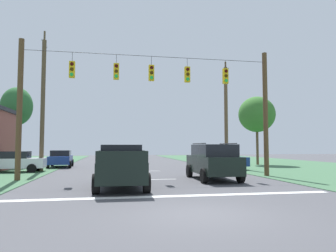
{
  "coord_description": "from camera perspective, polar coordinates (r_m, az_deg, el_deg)",
  "views": [
    {
      "loc": [
        -2.45,
        -8.5,
        1.88
      ],
      "look_at": [
        0.61,
        8.2,
        2.99
      ],
      "focal_mm": 33.32,
      "sensor_mm": 36.0,
      "label": 1
    }
  ],
  "objects": [
    {
      "name": "lane_dash_1",
      "position": [
        23.91,
        -4.51,
        -8.22
      ],
      "size": [
        2.5,
        0.15,
        0.01
      ],
      "primitive_type": "cube",
      "rotation": [
        0.0,
        0.0,
        1.57
      ],
      "color": "white",
      "rests_on": "ground"
    },
    {
      "name": "pickup_truck",
      "position": [
        14.6,
        -8.54,
        -7.27
      ],
      "size": [
        2.38,
        5.44,
        1.95
      ],
      "color": "black",
      "rests_on": "ground"
    },
    {
      "name": "tree_roadside_far_right",
      "position": [
        33.18,
        15.93,
        2.04
      ],
      "size": [
        3.7,
        3.7,
        6.97
      ],
      "color": "brown",
      "rests_on": "ground"
    },
    {
      "name": "distant_car_far_parked",
      "position": [
        29.78,
        -19.01,
        -5.63
      ],
      "size": [
        2.19,
        4.38,
        1.52
      ],
      "color": "navy",
      "rests_on": "ground"
    },
    {
      "name": "lane_dash_0",
      "position": [
        17.92,
        -2.49,
        -9.74
      ],
      "size": [
        2.5,
        0.15,
        0.01
      ],
      "primitive_type": "cube",
      "rotation": [
        0.0,
        0.0,
        1.57
      ],
      "color": "white",
      "rests_on": "ground"
    },
    {
      "name": "suv_black",
      "position": [
        17.84,
        8.21,
        -6.33
      ],
      "size": [
        2.29,
        4.84,
        2.05
      ],
      "color": "black",
      "rests_on": "ground"
    },
    {
      "name": "lane_dash_2",
      "position": [
        29.88,
        -5.7,
        -7.32
      ],
      "size": [
        2.5,
        0.15,
        0.01
      ],
      "primitive_type": "cube",
      "rotation": [
        0.0,
        0.0,
        1.57
      ],
      "color": "white",
      "rests_on": "ground"
    },
    {
      "name": "distant_car_oncoming",
      "position": [
        25.09,
        9.43,
        -6.18
      ],
      "size": [
        4.36,
        2.14,
        1.52
      ],
      "color": "navy",
      "rests_on": "ground"
    },
    {
      "name": "ground_plane",
      "position": [
        9.04,
        5.8,
        -15.7
      ],
      "size": [
        120.0,
        120.0,
        0.0
      ],
      "primitive_type": "plane",
      "color": "#47474C"
    },
    {
      "name": "overhead_signal_span",
      "position": [
        18.66,
        -3.05,
        4.24
      ],
      "size": [
        15.0,
        0.31,
        7.91
      ],
      "color": "brown",
      "rests_on": "ground"
    },
    {
      "name": "utility_pole_near_left",
      "position": [
        25.53,
        -21.93,
        3.94
      ],
      "size": [
        0.32,
        1.85,
        10.74
      ],
      "color": "brown",
      "rests_on": "ground"
    },
    {
      "name": "stop_bar_stripe",
      "position": [
        12.05,
        1.53,
        -12.68
      ],
      "size": [
        12.58,
        0.45,
        0.01
      ],
      "primitive_type": "cube",
      "color": "white",
      "rests_on": "ground"
    },
    {
      "name": "shoulder_grass_right",
      "position": [
        29.11,
        25.77,
        -7.04
      ],
      "size": [
        16.0,
        80.0,
        0.03
      ],
      "primitive_type": "cube",
      "color": "#3D6644",
      "rests_on": "ground"
    },
    {
      "name": "utility_pole_mid_right",
      "position": [
        28.19,
        10.57,
        1.88
      ],
      "size": [
        0.31,
        1.52,
        9.47
      ],
      "color": "brown",
      "rests_on": "ground"
    },
    {
      "name": "lane_dash_3",
      "position": [
        38.37,
        -6.75,
        -6.52
      ],
      "size": [
        2.5,
        0.15,
        0.01
      ],
      "primitive_type": "cube",
      "rotation": [
        0.0,
        0.0,
        1.57
      ],
      "color": "white",
      "rests_on": "ground"
    },
    {
      "name": "distant_car_crossing_white",
      "position": [
        25.26,
        -26.42,
        -5.82
      ],
      "size": [
        4.37,
        2.15,
        1.52
      ],
      "color": "silver",
      "rests_on": "ground"
    },
    {
      "name": "tree_roadside_right",
      "position": [
        31.92,
        -25.95,
        3.14
      ],
      "size": [
        2.8,
        2.8,
        7.32
      ],
      "color": "brown",
      "rests_on": "ground"
    }
  ]
}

